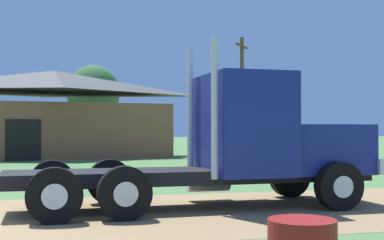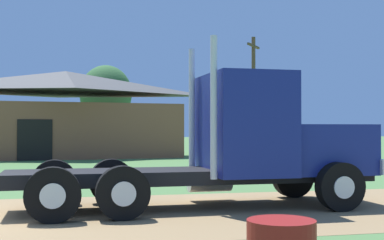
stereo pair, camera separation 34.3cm
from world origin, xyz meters
The scene contains 4 objects.
truck_foreground_white centered at (6.08, 0.54, 1.30)m, with size 7.91×2.78×3.53m.
shed_building centered at (1.97, 22.07, 2.50)m, with size 14.26×8.05×5.16m.
utility_pole_near centered at (14.23, 23.22, 4.19)m, with size 1.46×1.82×7.88m.
tree_far_right centered at (4.83, 30.09, 4.34)m, with size 3.94×3.94×6.53m.
Camera 1 is at (2.08, -10.43, 1.68)m, focal length 49.60 mm.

